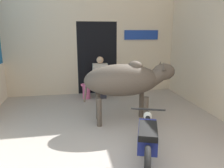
# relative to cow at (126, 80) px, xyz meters

# --- Properties ---
(wall_back_with_doorway) EXTENTS (5.45, 0.93, 3.92)m
(wall_back_with_doorway) POSITION_rel_cow_xyz_m (-0.43, 2.75, 0.70)
(wall_back_with_doorway) COLOR beige
(wall_back_with_doorway) RESTS_ON ground_plane
(wall_right_with_door) EXTENTS (0.22, 4.78, 3.92)m
(wall_right_with_door) POSITION_rel_cow_xyz_m (2.32, 0.07, 0.96)
(wall_right_with_door) COLOR beige
(wall_right_with_door) RESTS_ON ground_plane
(cow) EXTENTS (2.08, 0.87, 1.40)m
(cow) POSITION_rel_cow_xyz_m (0.00, 0.00, 0.00)
(cow) COLOR #4C4238
(cow) RESTS_ON ground_plane
(motorcycle_near) EXTENTS (0.80, 1.80, 0.75)m
(motorcycle_near) POSITION_rel_cow_xyz_m (-0.08, -1.71, -0.55)
(motorcycle_near) COLOR black
(motorcycle_near) RESTS_ON ground_plane
(shopkeeper_seated) EXTENTS (0.45, 0.34, 1.28)m
(shopkeeper_seated) POSITION_rel_cow_xyz_m (-0.31, 1.98, -0.31)
(shopkeeper_seated) COLOR #282833
(shopkeeper_seated) RESTS_ON ground_plane
(plastic_stool) EXTENTS (0.33, 0.33, 0.45)m
(plastic_stool) POSITION_rel_cow_xyz_m (-0.76, 1.93, -0.74)
(plastic_stool) COLOR #DB6093
(plastic_stool) RESTS_ON ground_plane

